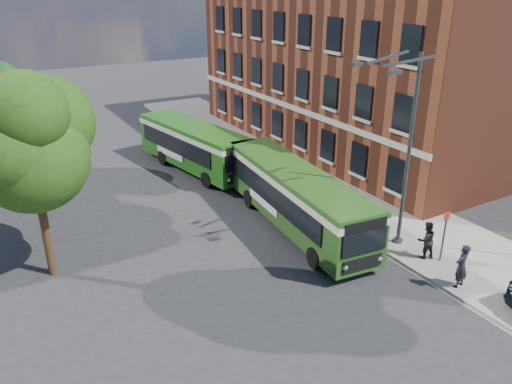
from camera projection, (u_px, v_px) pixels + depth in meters
ground at (284, 254)px, 23.16m from camera, size 120.00×120.00×0.00m
pavement at (307, 172)px, 32.73m from camera, size 6.00×48.00×0.15m
kerb_line at (267, 182)px, 31.35m from camera, size 0.12×48.00×0.01m
brick_office at (357, 50)px, 36.43m from camera, size 12.10×26.00×14.20m
street_lamp at (403, 151)px, 21.92m from camera, size 2.96×2.38×9.00m
bus_stop_sign at (444, 233)px, 21.81m from camera, size 0.35×0.08×2.52m
bus_front at (295, 193)px, 25.13m from camera, size 3.67×12.03×3.02m
bus_rear at (194, 143)px, 32.77m from camera, size 4.16×10.29×3.02m
pedestrian_a at (461, 266)px, 20.08m from camera, size 0.77×0.57×1.91m
pedestrian_b at (426, 240)px, 22.25m from camera, size 1.00×0.86×1.76m
tree_left at (31, 141)px, 19.25m from camera, size 5.23×4.98×8.84m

